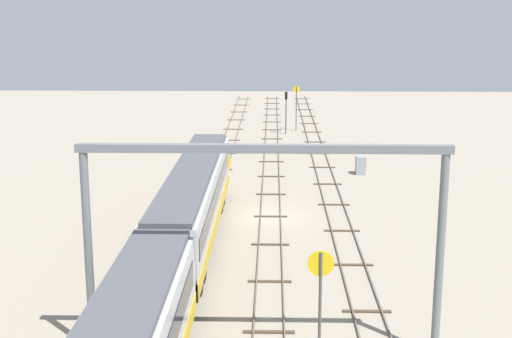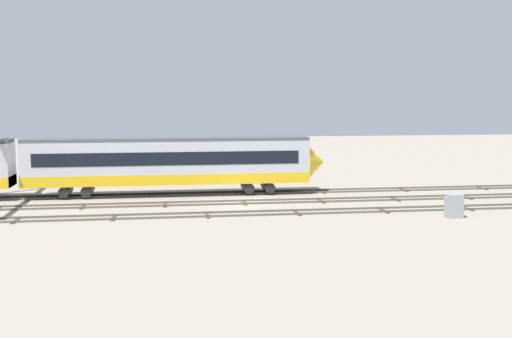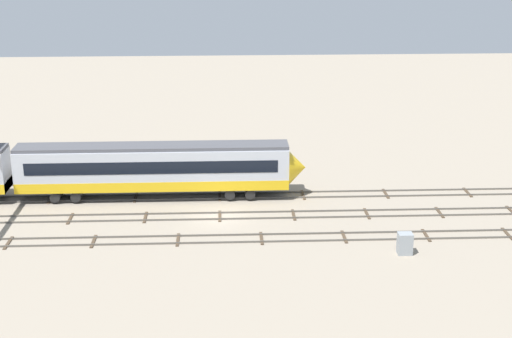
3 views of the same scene
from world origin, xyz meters
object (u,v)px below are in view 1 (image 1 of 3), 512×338
Objects in this scene: speed_sign_mid_trackside at (296,103)px; relay_cabinet at (361,165)px; overhead_gantry at (263,205)px; signal_light_trackside_approach at (286,107)px; speed_sign_near_foreground at (320,300)px.

relay_cabinet is at bearing -167.67° from speed_sign_mid_trackside.
overhead_gantry is at bearing 166.42° from relay_cabinet.
overhead_gantry is 3.07× the size of signal_light_trackside_approach.
overhead_gantry reaches higher than relay_cabinet.
signal_light_trackside_approach is at bearing -1.98° from overhead_gantry.
speed_sign_near_foreground reaches higher than speed_sign_mid_trackside.
speed_sign_near_foreground is 3.50× the size of relay_cabinet.
overhead_gantry reaches higher than signal_light_trackside_approach.
speed_sign_near_foreground is 1.14× the size of signal_light_trackside_approach.
relay_cabinet is at bearing -163.08° from signal_light_trackside_approach.
signal_light_trackside_approach reaches higher than relay_cabinet.
speed_sign_near_foreground is 38.22m from relay_cabinet.
overhead_gantry is 4.81m from speed_sign_near_foreground.
speed_sign_mid_trackside is at bearing -0.94° from speed_sign_near_foreground.
signal_light_trackside_approach is at bearing 0.29° from speed_sign_near_foreground.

